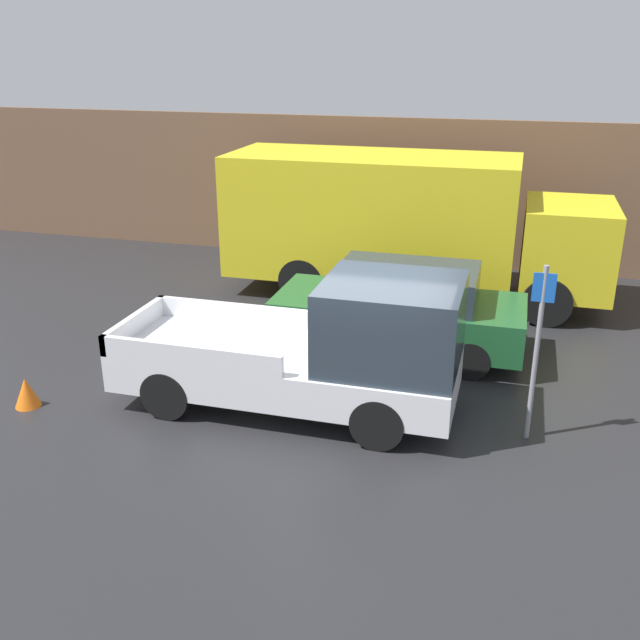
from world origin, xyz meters
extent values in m
plane|color=#232326|center=(0.00, 0.00, 0.00)|extent=(60.00, 60.00, 0.00)
cube|color=brown|center=(0.00, 8.56, 1.81)|extent=(28.00, 0.15, 3.62)
cube|color=silver|center=(-1.18, 0.12, 0.64)|extent=(5.19, 1.93, 0.59)
cube|color=#28333D|center=(0.43, 0.12, 1.55)|extent=(1.97, 1.81, 1.23)
cube|color=silver|center=(-2.35, 1.04, 1.09)|extent=(2.85, 0.10, 0.32)
cube|color=silver|center=(-2.35, -0.79, 1.09)|extent=(2.85, 0.10, 0.32)
cube|color=silver|center=(-3.72, 0.12, 1.09)|extent=(0.10, 1.93, 0.32)
cylinder|color=black|center=(0.43, 0.97, 0.38)|extent=(0.77, 0.26, 0.77)
cylinder|color=black|center=(0.43, -0.72, 0.38)|extent=(0.77, 0.26, 0.77)
cylinder|color=black|center=(-2.79, 0.97, 0.38)|extent=(0.77, 0.26, 0.77)
cylinder|color=black|center=(-2.79, -0.72, 0.38)|extent=(0.77, 0.26, 0.77)
cube|color=#1E592D|center=(0.12, 2.70, 0.65)|extent=(4.45, 1.87, 0.73)
cube|color=#28333D|center=(0.25, 2.70, 1.31)|extent=(2.45, 1.64, 0.59)
cylinder|color=black|center=(1.50, 3.54, 0.34)|extent=(0.67, 0.22, 0.67)
cylinder|color=black|center=(1.50, 1.87, 0.34)|extent=(0.67, 0.22, 0.67)
cylinder|color=black|center=(-1.26, 3.54, 0.34)|extent=(0.67, 0.22, 0.67)
cylinder|color=black|center=(-1.26, 1.87, 0.34)|extent=(0.67, 0.22, 0.67)
cube|color=gold|center=(3.08, 5.88, 1.36)|extent=(1.80, 2.38, 1.78)
cube|color=gold|center=(-1.08, 5.88, 1.77)|extent=(6.20, 2.51, 2.60)
cylinder|color=black|center=(2.75, 7.00, 0.50)|extent=(0.99, 0.30, 0.99)
cylinder|color=black|center=(2.75, 4.76, 0.50)|extent=(0.99, 0.30, 0.99)
cylinder|color=black|center=(-2.35, 7.00, 0.50)|extent=(0.99, 0.30, 0.99)
cylinder|color=black|center=(-2.35, 4.76, 0.50)|extent=(0.99, 0.30, 0.99)
cylinder|color=gray|center=(2.45, 0.12, 1.29)|extent=(0.07, 0.07, 2.58)
cube|color=blue|center=(2.45, 0.10, 2.28)|extent=(0.30, 0.02, 0.40)
cone|color=orange|center=(-5.06, -1.00, 0.24)|extent=(0.39, 0.39, 0.47)
camera|label=1|loc=(2.01, -9.30, 5.28)|focal=40.00mm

